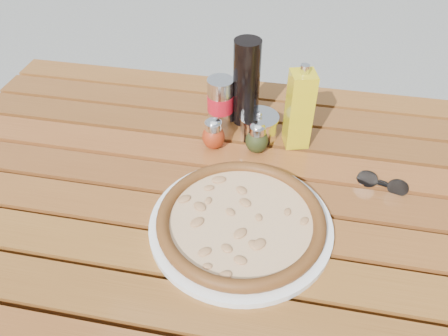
% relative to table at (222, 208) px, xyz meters
% --- Properties ---
extents(table, '(1.40, 0.90, 0.75)m').
position_rel_table_xyz_m(table, '(0.00, 0.00, 0.00)').
color(table, '#341B0C').
rests_on(table, ground).
extents(plate, '(0.40, 0.40, 0.01)m').
position_rel_table_xyz_m(plate, '(0.06, -0.11, 0.08)').
color(plate, white).
rests_on(plate, table).
extents(pizza, '(0.35, 0.35, 0.03)m').
position_rel_table_xyz_m(pizza, '(0.06, -0.11, 0.10)').
color(pizza, '#FFE5B6').
rests_on(pizza, plate).
extents(pepper_shaker, '(0.07, 0.07, 0.08)m').
position_rel_table_xyz_m(pepper_shaker, '(-0.05, 0.12, 0.11)').
color(pepper_shaker, '#AE3313').
rests_on(pepper_shaker, table).
extents(oregano_shaker, '(0.07, 0.07, 0.08)m').
position_rel_table_xyz_m(oregano_shaker, '(0.06, 0.13, 0.11)').
color(oregano_shaker, '#343A17').
rests_on(oregano_shaker, table).
extents(dark_bottle, '(0.08, 0.08, 0.22)m').
position_rel_table_xyz_m(dark_bottle, '(0.01, 0.25, 0.19)').
color(dark_bottle, black).
rests_on(dark_bottle, table).
extents(soda_can, '(0.07, 0.07, 0.12)m').
position_rel_table_xyz_m(soda_can, '(-0.05, 0.24, 0.13)').
color(soda_can, silver).
rests_on(soda_can, table).
extents(olive_oil_cruet, '(0.07, 0.07, 0.21)m').
position_rel_table_xyz_m(olive_oil_cruet, '(0.15, 0.18, 0.17)').
color(olive_oil_cruet, gold).
rests_on(olive_oil_cruet, table).
extents(parmesan_tin, '(0.11, 0.11, 0.07)m').
position_rel_table_xyz_m(parmesan_tin, '(0.05, 0.19, 0.11)').
color(parmesan_tin, white).
rests_on(parmesan_tin, table).
extents(sunglasses, '(0.11, 0.04, 0.04)m').
position_rel_table_xyz_m(sunglasses, '(0.34, 0.05, 0.09)').
color(sunglasses, black).
rests_on(sunglasses, table).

